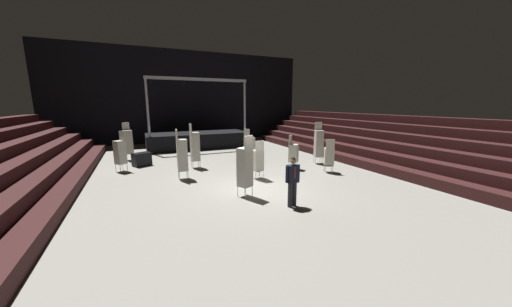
% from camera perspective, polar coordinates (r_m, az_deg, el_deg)
% --- Properties ---
extents(ground_plane, '(22.00, 30.00, 0.10)m').
position_cam_1_polar(ground_plane, '(10.73, 0.03, -7.96)').
color(ground_plane, gray).
extents(arena_end_wall, '(22.00, 0.30, 8.00)m').
position_cam_1_polar(arena_end_wall, '(24.60, -14.98, 11.91)').
color(arena_end_wall, black).
rests_on(arena_end_wall, ground_plane).
extents(bleacher_bank_right, '(4.50, 24.00, 2.70)m').
position_cam_1_polar(bleacher_bank_right, '(16.65, 27.01, 2.58)').
color(bleacher_bank_right, black).
rests_on(bleacher_bank_right, ground_plane).
extents(stage_riser, '(7.54, 3.12, 5.22)m').
position_cam_1_polar(stage_riser, '(20.98, -12.73, 3.09)').
color(stage_riser, black).
rests_on(stage_riser, ground_plane).
extents(man_with_tie, '(0.57, 0.26, 1.71)m').
position_cam_1_polar(man_with_tie, '(8.72, 8.06, -5.53)').
color(man_with_tie, black).
rests_on(man_with_tie, ground_plane).
extents(chair_stack_front_left, '(0.46, 0.46, 2.31)m').
position_cam_1_polar(chair_stack_front_left, '(12.21, -15.95, -0.22)').
color(chair_stack_front_left, '#B2B5BA').
rests_on(chair_stack_front_left, ground_plane).
extents(chair_stack_front_right, '(0.60, 0.60, 1.71)m').
position_cam_1_polar(chair_stack_front_right, '(13.49, 15.75, -0.44)').
color(chair_stack_front_right, '#B2B5BA').
rests_on(chair_stack_front_right, ground_plane).
extents(chair_stack_mid_left, '(0.56, 0.56, 2.39)m').
position_cam_1_polar(chair_stack_mid_left, '(15.25, 13.61, 2.22)').
color(chair_stack_mid_left, '#B2B5BA').
rests_on(chair_stack_mid_left, ground_plane).
extents(chair_stack_mid_right, '(0.62, 0.62, 1.79)m').
position_cam_1_polar(chair_stack_mid_right, '(13.74, 8.22, 0.24)').
color(chair_stack_mid_right, '#B2B5BA').
rests_on(chair_stack_mid_right, ground_plane).
extents(chair_stack_mid_centre, '(0.58, 0.58, 2.31)m').
position_cam_1_polar(chair_stack_mid_centre, '(9.51, -2.44, -2.88)').
color(chair_stack_mid_centre, '#B2B5BA').
rests_on(chair_stack_mid_centre, ground_plane).
extents(chair_stack_rear_left, '(0.62, 0.62, 2.05)m').
position_cam_1_polar(chair_stack_rear_left, '(14.80, -27.70, 0.35)').
color(chair_stack_rear_left, '#B2B5BA').
rests_on(chair_stack_rear_left, ground_plane).
extents(chair_stack_rear_right, '(0.45, 0.45, 2.39)m').
position_cam_1_polar(chair_stack_rear_right, '(14.19, -13.29, 1.60)').
color(chair_stack_rear_right, '#B2B5BA').
rests_on(chair_stack_rear_right, ground_plane).
extents(chair_stack_rear_centre, '(0.56, 0.56, 2.14)m').
position_cam_1_polar(chair_stack_rear_centre, '(13.67, -1.44, 1.01)').
color(chair_stack_rear_centre, '#B2B5BA').
rests_on(chair_stack_rear_centre, ground_plane).
extents(chair_stack_aisle_left, '(0.55, 0.55, 2.31)m').
position_cam_1_polar(chair_stack_aisle_left, '(17.57, -26.30, 2.37)').
color(chair_stack_aisle_left, '#B2B5BA').
rests_on(chair_stack_aisle_left, ground_plane).
extents(chair_stack_aisle_right, '(0.46, 0.46, 1.79)m').
position_cam_1_polar(chair_stack_aisle_right, '(11.85, 0.38, -1.35)').
color(chair_stack_aisle_right, '#B2B5BA').
rests_on(chair_stack_aisle_right, ground_plane).
extents(equipment_road_case, '(1.07, 0.94, 0.73)m').
position_cam_1_polar(equipment_road_case, '(15.80, -23.81, -1.17)').
color(equipment_road_case, black).
rests_on(equipment_road_case, ground_plane).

